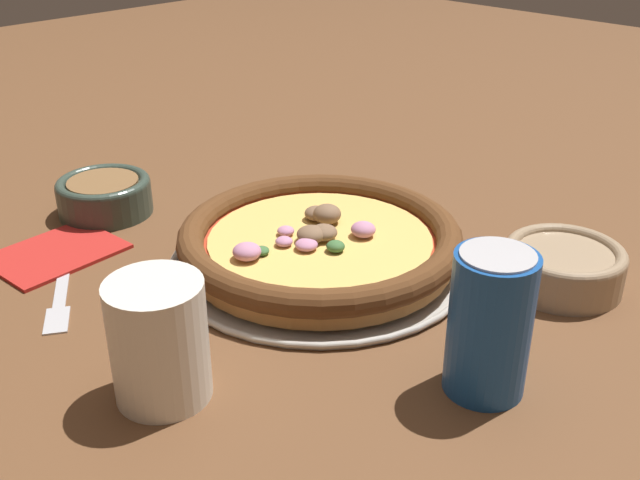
% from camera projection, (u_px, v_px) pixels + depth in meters
% --- Properties ---
extents(ground_plane, '(3.00, 3.00, 0.00)m').
position_uv_depth(ground_plane, '(320.00, 265.00, 0.80)').
color(ground_plane, brown).
extents(pizza_tray, '(0.32, 0.32, 0.01)m').
position_uv_depth(pizza_tray, '(320.00, 262.00, 0.80)').
color(pizza_tray, '#B7B2A8').
rests_on(pizza_tray, ground_plane).
extents(pizza, '(0.30, 0.30, 0.05)m').
position_uv_depth(pizza, '(320.00, 241.00, 0.79)').
color(pizza, '#BC7F42').
rests_on(pizza, pizza_tray).
extents(bowl_near, '(0.12, 0.12, 0.04)m').
position_uv_depth(bowl_near, '(564.00, 265.00, 0.75)').
color(bowl_near, '#9E8466').
rests_on(bowl_near, ground_plane).
extents(bowl_far, '(0.11, 0.11, 0.05)m').
position_uv_depth(bowl_far, '(104.00, 194.00, 0.91)').
color(bowl_far, '#334238').
rests_on(bowl_far, ground_plane).
extents(drinking_cup, '(0.08, 0.08, 0.10)m').
position_uv_depth(drinking_cup, '(159.00, 341.00, 0.58)').
color(drinking_cup, silver).
rests_on(drinking_cup, ground_plane).
extents(napkin, '(0.14, 0.11, 0.01)m').
position_uv_depth(napkin, '(55.00, 251.00, 0.82)').
color(napkin, '#B2231E').
rests_on(napkin, ground_plane).
extents(fork, '(0.11, 0.15, 0.00)m').
position_uv_depth(fork, '(61.00, 292.00, 0.75)').
color(fork, '#B7B7BC').
rests_on(fork, ground_plane).
extents(beverage_can, '(0.07, 0.07, 0.12)m').
position_uv_depth(beverage_can, '(490.00, 324.00, 0.59)').
color(beverage_can, '#194C99').
rests_on(beverage_can, ground_plane).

